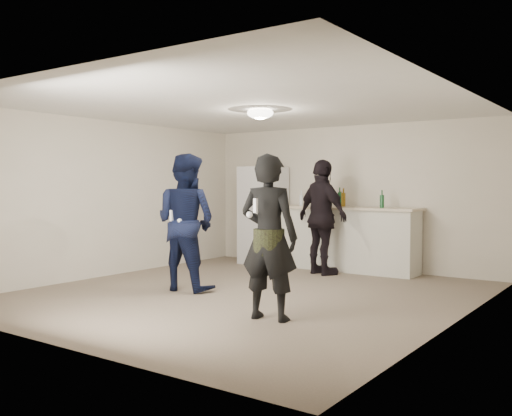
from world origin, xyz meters
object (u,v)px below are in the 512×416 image
Objects in this scene: man at (186,222)px; spectator at (322,217)px; fridge at (263,215)px; shaker at (330,201)px; woman at (269,237)px; counter at (342,240)px.

man is 1.01× the size of spectator.
shaker is at bearing 7.29° from fridge.
man is 2.09m from woman.
fridge is 0.95× the size of man.
counter is 0.75m from spectator.
spectator is (0.91, 2.29, -0.01)m from man.
shaker is at bearing 161.66° from counter.
man is (-0.95, -2.92, 0.42)m from counter.
fridge is 4.47m from woman.
woman is at bearing 130.11° from spectator.
woman is (1.28, -3.81, -0.28)m from shaker.
woman is (0.98, -3.71, 0.37)m from counter.
woman reaches higher than shaker.
spectator is at bearing -19.59° from fridge.
man is (-0.66, -3.01, -0.23)m from shaker.
woman is at bearing -54.61° from fridge.
man reaches higher than shaker.
fridge and woman have the same top height.
fridge is 1.65m from spectator.
shaker is at bearing -108.37° from man.
shaker reaches higher than counter.
spectator is (1.56, -0.55, 0.04)m from fridge.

